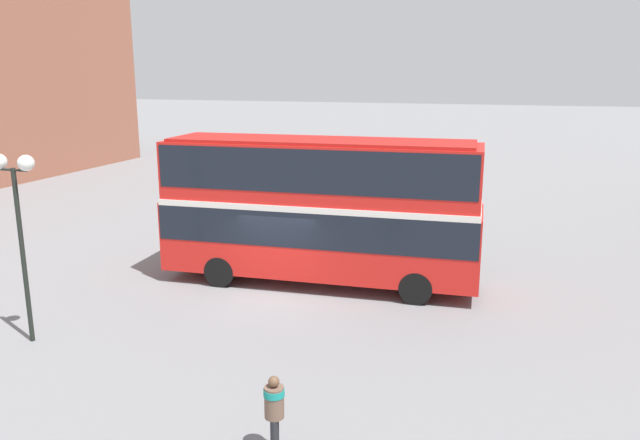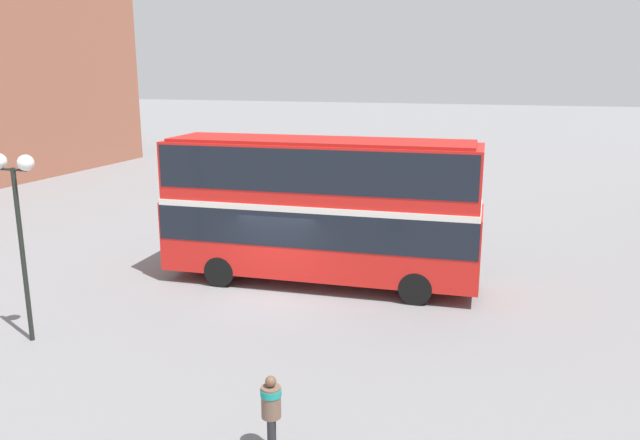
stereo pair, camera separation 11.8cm
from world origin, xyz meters
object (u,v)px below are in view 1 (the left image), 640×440
Objects in this scene: double_decker_bus at (320,202)px; street_lamp_twin_globe at (16,194)px; parked_car_kerb_far at (215,171)px; pedestrian_foreground at (274,407)px; parked_car_kerb_near at (324,196)px.

street_lamp_twin_globe is (-5.79, -6.73, 1.17)m from double_decker_bus.
double_decker_bus is at bearing -50.40° from parked_car_kerb_far.
street_lamp_twin_globe is (-7.95, 2.67, 2.96)m from pedestrian_foreground.
pedestrian_foreground is 28.72m from parked_car_kerb_far.
parked_car_kerb_far is at bearing 105.41° from street_lamp_twin_globe.
pedestrian_foreground is 0.39× the size of parked_car_kerb_far.
parked_car_kerb_near is at bearing -27.45° from parked_car_kerb_far.
pedestrian_foreground is at bearing -76.37° from parked_car_kerb_near.
pedestrian_foreground is 0.32× the size of street_lamp_twin_globe.
street_lamp_twin_globe is at bearing -134.13° from double_decker_bus.
parked_car_kerb_near is (-5.38, 20.05, -0.22)m from pedestrian_foreground.
street_lamp_twin_globe is (-2.58, -17.38, 3.19)m from parked_car_kerb_near.
double_decker_bus is 2.30× the size of parked_car_kerb_near.
parked_car_kerb_far is (-11.95, 15.62, -1.93)m from double_decker_bus.
double_decker_bus is 11.31m from parked_car_kerb_near.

